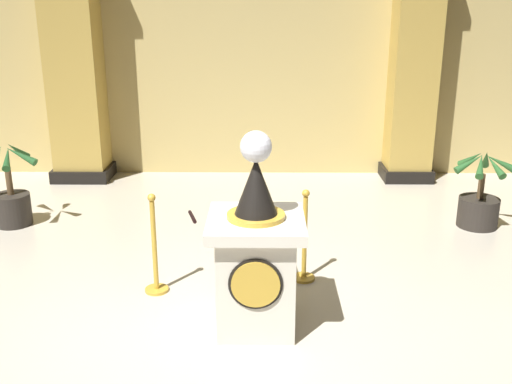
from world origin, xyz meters
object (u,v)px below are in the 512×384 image
pedestal_clock (256,257)px  stanchion_near (304,249)px  potted_palm_right (479,203)px  potted_palm_left (12,199)px  stanchion_far (155,258)px

pedestal_clock → stanchion_near: pedestal_clock is taller
pedestal_clock → potted_palm_right: pedestal_clock is taller
potted_palm_left → potted_palm_right: 6.10m
stanchion_near → stanchion_far: size_ratio=0.96×
pedestal_clock → stanchion_near: bearing=62.1°
stanchion_near → potted_palm_right: (2.38, 1.57, -0.02)m
pedestal_clock → potted_palm_right: size_ratio=1.73×
stanchion_near → stanchion_far: 1.55m
pedestal_clock → stanchion_near: size_ratio=1.81×
pedestal_clock → stanchion_near: (0.50, 0.94, -0.33)m
stanchion_far → potted_palm_right: (3.90, 1.86, -0.04)m
pedestal_clock → stanchion_far: (-1.02, 0.66, -0.32)m
stanchion_far → potted_palm_right: size_ratio=1.00×
stanchion_near → potted_palm_left: potted_palm_left is taller
pedestal_clock → potted_palm_right: 3.84m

